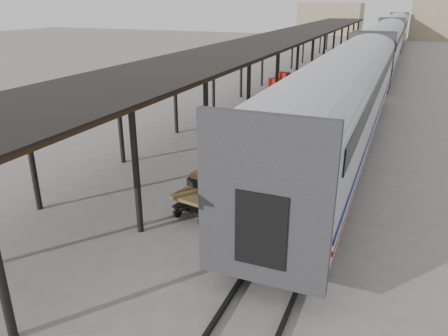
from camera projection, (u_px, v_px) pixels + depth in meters
ground at (206, 212)px, 14.95m from camera, size 160.00×160.00×0.00m
train at (383, 45)px, 41.93m from camera, size 3.45×76.01×4.01m
canopy at (291, 36)px, 35.37m from camera, size 4.90×64.30×4.15m
rails at (379, 72)px, 43.06m from camera, size 1.54×150.00×0.12m
building_left at (331, 19)px, 88.03m from camera, size 12.00×8.00×6.00m
baggage_cart at (206, 193)px, 14.83m from camera, size 1.66×2.59×0.86m
suitcase_stack at (209, 177)px, 15.01m from camera, size 1.48×1.16×0.60m
luggage_tug at (280, 83)px, 33.91m from camera, size 1.51×1.91×1.47m
porter at (204, 170)px, 13.77m from camera, size 0.59×0.75×1.80m
pedestrian at (288, 93)px, 29.75m from camera, size 1.04×0.70×1.64m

